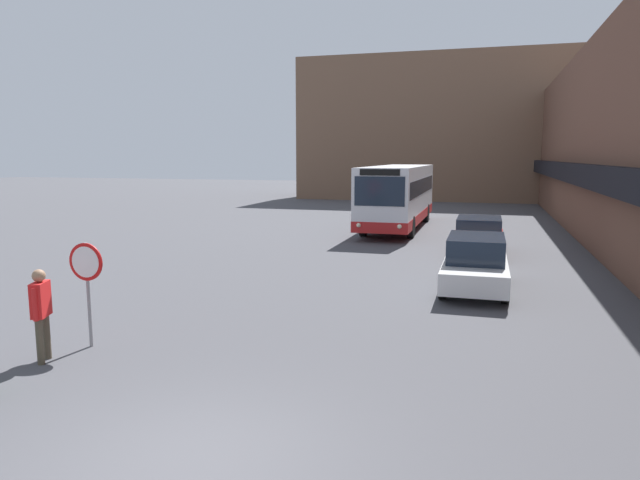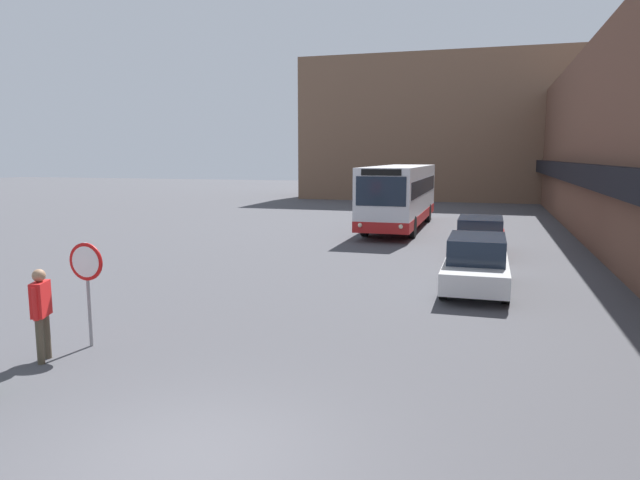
{
  "view_description": "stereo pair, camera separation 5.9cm",
  "coord_description": "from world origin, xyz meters",
  "px_view_note": "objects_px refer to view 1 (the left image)",
  "views": [
    {
      "loc": [
        3.4,
        -5.99,
        3.82
      ],
      "look_at": [
        -0.1,
        6.05,
        1.97
      ],
      "focal_mm": 32.0,
      "sensor_mm": 36.0,
      "label": 1
    },
    {
      "loc": [
        3.46,
        -5.97,
        3.82
      ],
      "look_at": [
        -0.1,
        6.05,
        1.97
      ],
      "focal_mm": 32.0,
      "sensor_mm": 36.0,
      "label": 2
    }
  ],
  "objects_px": {
    "stop_sign": "(87,272)",
    "pedestrian": "(41,307)",
    "city_bus": "(398,195)",
    "parked_car_front": "(475,263)",
    "parked_car_middle": "(479,236)"
  },
  "relations": [
    {
      "from": "parked_car_middle",
      "to": "stop_sign",
      "type": "bearing_deg",
      "value": -118.31
    },
    {
      "from": "parked_car_middle",
      "to": "pedestrian",
      "type": "xyz_separation_m",
      "value": [
        -7.64,
        -14.62,
        0.34
      ]
    },
    {
      "from": "city_bus",
      "to": "stop_sign",
      "type": "distance_m",
      "value": 21.03
    },
    {
      "from": "parked_car_middle",
      "to": "stop_sign",
      "type": "height_order",
      "value": "stop_sign"
    },
    {
      "from": "city_bus",
      "to": "parked_car_middle",
      "type": "bearing_deg",
      "value": -59.27
    },
    {
      "from": "stop_sign",
      "to": "city_bus",
      "type": "bearing_deg",
      "value": 81.47
    },
    {
      "from": "stop_sign",
      "to": "parked_car_middle",
      "type": "bearing_deg",
      "value": 61.69
    },
    {
      "from": "city_bus",
      "to": "stop_sign",
      "type": "bearing_deg",
      "value": -98.53
    },
    {
      "from": "parked_car_front",
      "to": "parked_car_middle",
      "type": "bearing_deg",
      "value": 90.0
    },
    {
      "from": "stop_sign",
      "to": "pedestrian",
      "type": "distance_m",
      "value": 1.1
    },
    {
      "from": "stop_sign",
      "to": "pedestrian",
      "type": "bearing_deg",
      "value": -106.01
    },
    {
      "from": "parked_car_front",
      "to": "stop_sign",
      "type": "height_order",
      "value": "stop_sign"
    },
    {
      "from": "city_bus",
      "to": "stop_sign",
      "type": "relative_size",
      "value": 5.37
    },
    {
      "from": "pedestrian",
      "to": "parked_car_front",
      "type": "bearing_deg",
      "value": 117.7
    },
    {
      "from": "city_bus",
      "to": "stop_sign",
      "type": "height_order",
      "value": "city_bus"
    }
  ]
}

